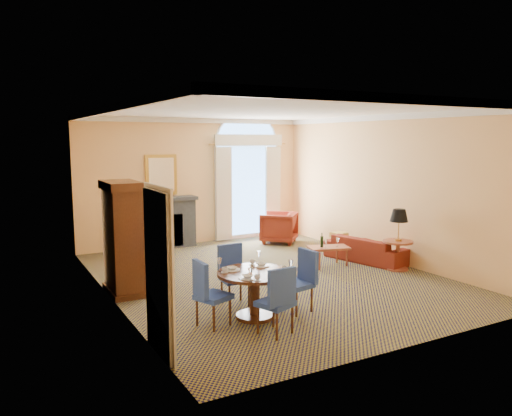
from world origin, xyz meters
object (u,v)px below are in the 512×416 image
armoire (123,240)px  sofa (367,249)px  dining_table (255,283)px  armchair (279,227)px  coffee_table (329,248)px  side_table (398,232)px

armoire → sofa: bearing=-2.9°
dining_table → armchair: (3.21, 4.55, -0.13)m
coffee_table → armoire: bearing=-165.9°
sofa → coffee_table: (-1.03, 0.02, 0.13)m
sofa → side_table: size_ratio=1.50×
dining_table → side_table: size_ratio=0.92×
coffee_table → side_table: bearing=-22.5°
armoire → armchair: bearing=27.1°
dining_table → armchair: size_ratio=1.29×
dining_table → coffee_table: dining_table is taller
armoire → dining_table: bearing=-57.4°
coffee_table → sofa: bearing=16.5°
side_table → coffee_table: bearing=140.1°
armoire → coffee_table: size_ratio=2.08×
armoire → side_table: bearing=-12.2°
side_table → sofa: bearing=93.2°
dining_table → side_table: 4.07m
armoire → dining_table: size_ratio=1.73×
armoire → armchair: armoire is taller
armchair → armoire: bearing=-19.4°
armchair → coffee_table: bearing=35.5°
armoire → coffee_table: (4.24, -0.25, -0.55)m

